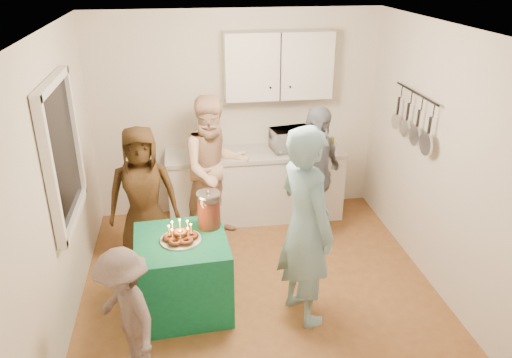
{
  "coord_description": "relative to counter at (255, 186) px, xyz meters",
  "views": [
    {
      "loc": [
        -0.68,
        -4.06,
        3.16
      ],
      "look_at": [
        0.0,
        0.35,
        1.15
      ],
      "focal_mm": 35.0,
      "sensor_mm": 36.0,
      "label": 1
    }
  ],
  "objects": [
    {
      "name": "floor",
      "position": [
        -0.2,
        -1.7,
        -0.43
      ],
      "size": [
        4.0,
        4.0,
        0.0
      ],
      "primitive_type": "plane",
      "color": "brown",
      "rests_on": "ground"
    },
    {
      "name": "ceiling",
      "position": [
        -0.2,
        -1.7,
        2.17
      ],
      "size": [
        4.0,
        4.0,
        0.0
      ],
      "primitive_type": "plane",
      "color": "white",
      "rests_on": "floor"
    },
    {
      "name": "back_wall",
      "position": [
        -0.2,
        0.3,
        0.87
      ],
      "size": [
        3.6,
        3.6,
        0.0
      ],
      "primitive_type": "plane",
      "color": "silver",
      "rests_on": "floor"
    },
    {
      "name": "left_wall",
      "position": [
        -2.0,
        -1.7,
        0.87
      ],
      "size": [
        4.0,
        4.0,
        0.0
      ],
      "primitive_type": "plane",
      "color": "silver",
      "rests_on": "floor"
    },
    {
      "name": "right_wall",
      "position": [
        1.6,
        -1.7,
        0.87
      ],
      "size": [
        4.0,
        4.0,
        0.0
      ],
      "primitive_type": "plane",
      "color": "silver",
      "rests_on": "floor"
    },
    {
      "name": "window_night",
      "position": [
        -1.97,
        -1.4,
        1.12
      ],
      "size": [
        0.04,
        1.0,
        1.2
      ],
      "primitive_type": "cube",
      "color": "black",
      "rests_on": "left_wall"
    },
    {
      "name": "counter",
      "position": [
        0.0,
        0.0,
        0.0
      ],
      "size": [
        2.2,
        0.58,
        0.86
      ],
      "primitive_type": "cube",
      "color": "white",
      "rests_on": "floor"
    },
    {
      "name": "countertop",
      "position": [
        0.0,
        -0.0,
        0.46
      ],
      "size": [
        2.24,
        0.62,
        0.05
      ],
      "primitive_type": "cube",
      "color": "beige",
      "rests_on": "counter"
    },
    {
      "name": "upper_cabinet",
      "position": [
        0.3,
        0.15,
        1.52
      ],
      "size": [
        1.3,
        0.3,
        0.8
      ],
      "primitive_type": "cube",
      "color": "white",
      "rests_on": "back_wall"
    },
    {
      "name": "pot_rack",
      "position": [
        1.52,
        -1.0,
        1.17
      ],
      "size": [
        0.12,
        1.0,
        0.6
      ],
      "primitive_type": "cube",
      "color": "black",
      "rests_on": "right_wall"
    },
    {
      "name": "microwave",
      "position": [
        0.46,
        0.0,
        0.62
      ],
      "size": [
        0.55,
        0.42,
        0.28
      ],
      "primitive_type": "imported",
      "rotation": [
        0.0,
        0.0,
        0.18
      ],
      "color": "white",
      "rests_on": "countertop"
    },
    {
      "name": "party_table",
      "position": [
        -0.97,
        -1.74,
        -0.05
      ],
      "size": [
        0.9,
        0.9,
        0.76
      ],
      "primitive_type": "cube",
      "rotation": [
        0.0,
        0.0,
        0.06
      ],
      "color": "#106B42",
      "rests_on": "floor"
    },
    {
      "name": "donut_cake",
      "position": [
        -0.96,
        -1.75,
        0.42
      ],
      "size": [
        0.38,
        0.38,
        0.18
      ],
      "primitive_type": null,
      "color": "#381C0C",
      "rests_on": "party_table"
    },
    {
      "name": "punch_jar",
      "position": [
        -0.68,
        -1.53,
        0.5
      ],
      "size": [
        0.22,
        0.22,
        0.34
      ],
      "primitive_type": "cylinder",
      "color": "#AF260E",
      "rests_on": "party_table"
    },
    {
      "name": "man_birthday",
      "position": [
        0.15,
        -2.0,
        0.52
      ],
      "size": [
        0.66,
        0.81,
        1.9
      ],
      "primitive_type": "imported",
      "rotation": [
        0.0,
        0.0,
        1.91
      ],
      "color": "#8AB8C8",
      "rests_on": "floor"
    },
    {
      "name": "woman_back_left",
      "position": [
        -1.35,
        -0.76,
        0.35
      ],
      "size": [
        0.78,
        0.52,
        1.55
      ],
      "primitive_type": "imported",
      "rotation": [
        0.0,
        0.0,
        0.03
      ],
      "color": "brown",
      "rests_on": "floor"
    },
    {
      "name": "woman_back_center",
      "position": [
        -0.54,
        -0.36,
        0.44
      ],
      "size": [
        0.99,
        0.85,
        1.74
      ],
      "primitive_type": "imported",
      "rotation": [
        0.0,
        0.0,
        0.25
      ],
      "color": "tan",
      "rests_on": "floor"
    },
    {
      "name": "woman_back_right",
      "position": [
        0.57,
        -0.74,
        0.41
      ],
      "size": [
        1.01,
        0.96,
        1.68
      ],
      "primitive_type": "imported",
      "rotation": [
        0.0,
        0.0,
        0.73
      ],
      "color": "black",
      "rests_on": "floor"
    },
    {
      "name": "child_near_left",
      "position": [
        -1.42,
        -2.5,
        0.15
      ],
      "size": [
        0.76,
        0.86,
        1.16
      ],
      "primitive_type": "imported",
      "rotation": [
        0.0,
        0.0,
        -1.02
      ],
      "color": "#5E4F4B",
      "rests_on": "floor"
    }
  ]
}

